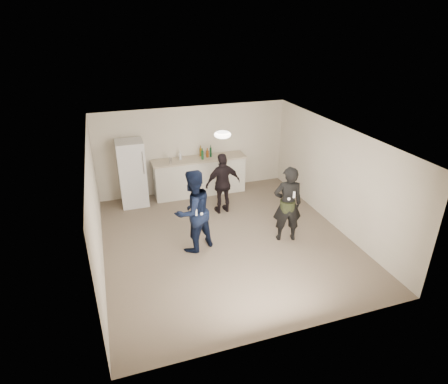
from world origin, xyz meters
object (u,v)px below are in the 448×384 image
object	(u,v)px
man	(193,211)
woman	(288,204)
counter	(200,177)
fridge	(132,173)
shaker	(170,160)
spectator	(223,183)

from	to	relation	value
man	woman	xyz separation A→B (m)	(2.11, -0.28, -0.03)
woman	counter	bearing A→B (deg)	-54.20
counter	fridge	size ratio (longest dim) A/B	1.44
shaker	woman	distance (m)	3.57
counter	shaker	bearing A→B (deg)	-170.85
woman	spectator	size ratio (longest dim) A/B	1.11
counter	shaker	world-z (taller)	shaker
fridge	woman	distance (m)	4.30
man	spectator	xyz separation A→B (m)	(1.15, 1.46, -0.12)
man	counter	bearing A→B (deg)	-131.82
counter	man	xyz separation A→B (m)	(-0.86, -2.75, 0.41)
counter	spectator	distance (m)	1.35
shaker	woman	xyz separation A→B (m)	(2.09, -2.89, -0.28)
woman	spectator	distance (m)	1.99
shaker	counter	bearing A→B (deg)	9.15
fridge	spectator	distance (m)	2.49
woman	spectator	bearing A→B (deg)	-47.78
shaker	spectator	xyz separation A→B (m)	(1.13, -1.15, -0.36)
shaker	fridge	bearing A→B (deg)	176.42
counter	fridge	xyz separation A→B (m)	(-1.88, -0.07, 0.38)
fridge	shaker	world-z (taller)	fridge
fridge	spectator	xyz separation A→B (m)	(2.17, -1.21, -0.09)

